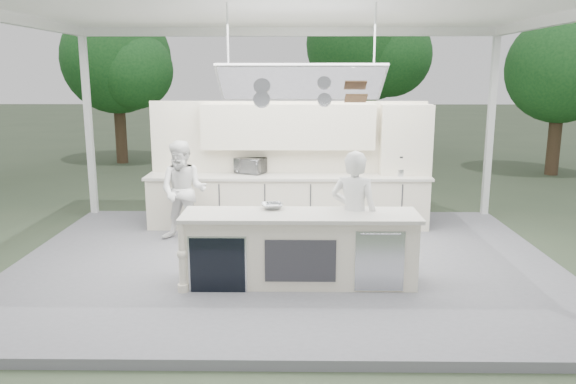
{
  "coord_description": "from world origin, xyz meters",
  "views": [
    {
      "loc": [
        0.13,
        -8.0,
        2.86
      ],
      "look_at": [
        0.02,
        0.4,
        1.08
      ],
      "focal_mm": 35.0,
      "sensor_mm": 36.0,
      "label": 1
    }
  ],
  "objects_px": {
    "back_counter": "(288,201)",
    "sous_chef": "(184,191)",
    "demo_island": "(299,248)",
    "head_chef": "(354,215)"
  },
  "relations": [
    {
      "from": "demo_island",
      "to": "back_counter",
      "type": "xyz_separation_m",
      "value": [
        -0.18,
        2.81,
        0.0
      ]
    },
    {
      "from": "back_counter",
      "to": "head_chef",
      "type": "bearing_deg",
      "value": -70.49
    },
    {
      "from": "back_counter",
      "to": "sous_chef",
      "type": "bearing_deg",
      "value": -153.29
    },
    {
      "from": "demo_island",
      "to": "head_chef",
      "type": "relative_size",
      "value": 1.77
    },
    {
      "from": "demo_island",
      "to": "back_counter",
      "type": "bearing_deg",
      "value": 93.63
    },
    {
      "from": "sous_chef",
      "to": "demo_island",
      "type": "bearing_deg",
      "value": -38.84
    },
    {
      "from": "demo_island",
      "to": "back_counter",
      "type": "distance_m",
      "value": 2.82
    },
    {
      "from": "head_chef",
      "to": "demo_island",
      "type": "bearing_deg",
      "value": 37.28
    },
    {
      "from": "back_counter",
      "to": "sous_chef",
      "type": "distance_m",
      "value": 1.95
    },
    {
      "from": "back_counter",
      "to": "sous_chef",
      "type": "height_order",
      "value": "sous_chef"
    }
  ]
}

